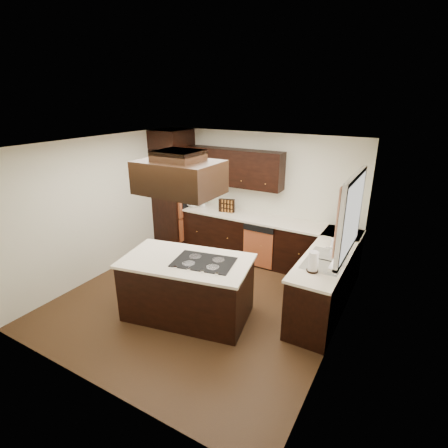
{
  "coord_description": "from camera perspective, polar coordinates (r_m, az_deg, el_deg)",
  "views": [
    {
      "loc": [
        2.79,
        -4.08,
        3.15
      ],
      "look_at": [
        0.1,
        0.6,
        1.15
      ],
      "focal_mm": 28.0,
      "sensor_mm": 36.0,
      "label": 1
    }
  ],
  "objects": [
    {
      "name": "mixing_bowl",
      "position": [
        7.44,
        -5.0,
        3.1
      ],
      "size": [
        0.34,
        0.34,
        0.07
      ],
      "primitive_type": "imported",
      "rotation": [
        0.0,
        0.0,
        -0.21
      ],
      "color": "white",
      "rests_on": "countertop_back"
    },
    {
      "name": "paper_towel",
      "position": [
        4.82,
        14.35,
        -6.0
      ],
      "size": [
        0.14,
        0.14,
        0.29
      ],
      "primitive_type": "cylinder",
      "rotation": [
        0.0,
        0.0,
        -0.02
      ],
      "color": "white",
      "rests_on": "countertop_right"
    },
    {
      "name": "sink_rim",
      "position": [
        5.23,
        16.17,
        -5.71
      ],
      "size": [
        0.52,
        0.84,
        0.01
      ],
      "primitive_type": "cube",
      "color": "silver",
      "rests_on": "countertop_right"
    },
    {
      "name": "cooktop",
      "position": [
        4.98,
        -3.33,
        -6.21
      ],
      "size": [
        0.94,
        0.72,
        0.01
      ],
      "primitive_type": "cube",
      "rotation": [
        0.0,
        0.0,
        0.2
      ],
      "color": "black",
      "rests_on": "island_top"
    },
    {
      "name": "wall_back",
      "position": [
        7.05,
        5.43,
        4.61
      ],
      "size": [
        4.2,
        0.02,
        2.5
      ],
      "primitive_type": "cube",
      "color": "beige",
      "rests_on": "ground"
    },
    {
      "name": "countertop_right",
      "position": [
        5.56,
        16.91,
        -4.49
      ],
      "size": [
        0.63,
        2.4,
        0.04
      ],
      "primitive_type": "cube",
      "color": "white",
      "rests_on": "base_cabinets_right"
    },
    {
      "name": "wall_right",
      "position": [
        4.55,
        18.59,
        -5.48
      ],
      "size": [
        0.02,
        4.2,
        2.5
      ],
      "primitive_type": "cube",
      "color": "beige",
      "rests_on": "ground"
    },
    {
      "name": "blender_pitcher",
      "position": [
        7.34,
        -3.5,
        4.48
      ],
      "size": [
        0.13,
        0.13,
        0.26
      ],
      "primitive_type": "cone",
      "color": "silver",
      "rests_on": "blender_base"
    },
    {
      "name": "soap_bottle",
      "position": [
        5.65,
        17.58,
        -2.73
      ],
      "size": [
        0.12,
        0.12,
        0.22
      ],
      "primitive_type": "imported",
      "rotation": [
        0.0,
        0.0,
        0.21
      ],
      "color": "white",
      "rests_on": "countertop_right"
    },
    {
      "name": "curtain_right",
      "position": [
        5.31,
        20.31,
        3.21
      ],
      "size": [
        0.02,
        0.34,
        0.9
      ],
      "primitive_type": "cube",
      "color": "beige",
      "rests_on": "wall_right"
    },
    {
      "name": "ceiling",
      "position": [
        4.98,
        -4.55,
        12.89
      ],
      "size": [
        4.2,
        4.2,
        0.02
      ],
      "primitive_type": "cube",
      "color": "white",
      "rests_on": "ground"
    },
    {
      "name": "wall_left",
      "position": [
        6.65,
        -19.48,
        2.54
      ],
      "size": [
        0.02,
        4.2,
        2.5
      ],
      "primitive_type": "cube",
      "color": "beige",
      "rests_on": "ground"
    },
    {
      "name": "hood_duct",
      "position": [
        4.49,
        -7.45,
        11.01
      ],
      "size": [
        0.55,
        0.5,
        0.13
      ],
      "primitive_type": "cube",
      "color": "black",
      "rests_on": "ceiling"
    },
    {
      "name": "floor",
      "position": [
        5.87,
        -3.86,
        -12.32
      ],
      "size": [
        4.2,
        4.2,
        0.02
      ],
      "primitive_type": "cube",
      "color": "#52341B",
      "rests_on": "ground"
    },
    {
      "name": "island",
      "position": [
        5.31,
        -5.99,
        -10.47
      ],
      "size": [
        1.95,
        1.31,
        0.88
      ],
      "primitive_type": "cube",
      "rotation": [
        0.0,
        0.0,
        0.2
      ],
      "color": "black",
      "rests_on": "floor"
    },
    {
      "name": "window_pane",
      "position": [
        4.92,
        20.34,
        1.26
      ],
      "size": [
        0.0,
        1.2,
        1.0
      ],
      "primitive_type": "cube",
      "color": "white",
      "rests_on": "wall_right"
    },
    {
      "name": "range_hood",
      "position": [
        4.55,
        -7.3,
        7.59
      ],
      "size": [
        1.05,
        0.72,
        0.42
      ],
      "primitive_type": "cube",
      "color": "black",
      "rests_on": "ceiling"
    },
    {
      "name": "wall_oven_face",
      "position": [
        7.44,
        -5.98,
        4.38
      ],
      "size": [
        0.05,
        0.62,
        0.78
      ],
      "primitive_type": "cube",
      "color": "#B7562E",
      "rests_on": "oven_column"
    },
    {
      "name": "window_frame",
      "position": [
        4.92,
        20.02,
        1.32
      ],
      "size": [
        0.06,
        1.32,
        1.12
      ],
      "primitive_type": "cube",
      "color": "white",
      "rests_on": "wall_right"
    },
    {
      "name": "spice_rack",
      "position": [
        7.05,
        0.44,
        3.03
      ],
      "size": [
        0.33,
        0.17,
        0.27
      ],
      "primitive_type": "cube",
      "rotation": [
        0.0,
        0.0,
        0.31
      ],
      "color": "black",
      "rests_on": "countertop_back"
    },
    {
      "name": "upper_cabinets",
      "position": [
        6.95,
        1.69,
        9.2
      ],
      "size": [
        2.0,
        0.34,
        0.72
      ],
      "primitive_type": "cube",
      "color": "black",
      "rests_on": "wall_back"
    },
    {
      "name": "oven_column",
      "position": [
        7.66,
        -8.1,
        4.29
      ],
      "size": [
        0.65,
        0.75,
        2.12
      ],
      "primitive_type": "cube",
      "color": "black",
      "rests_on": "floor"
    },
    {
      "name": "blender_base",
      "position": [
        7.39,
        -3.47,
        3.14
      ],
      "size": [
        0.15,
        0.15,
        0.1
      ],
      "primitive_type": "cylinder",
      "color": "silver",
      "rests_on": "countertop_back"
    },
    {
      "name": "dishwasher_front",
      "position": [
        6.7,
        5.57,
        -4.06
      ],
      "size": [
        0.6,
        0.05,
        0.72
      ],
      "primitive_type": "cube",
      "color": "#B7562E",
      "rests_on": "floor"
    },
    {
      "name": "base_cabinets_right",
      "position": [
        5.76,
        16.58,
        -8.69
      ],
      "size": [
        0.6,
        2.4,
        0.88
      ],
      "primitive_type": "cube",
      "color": "black",
      "rests_on": "floor"
    },
    {
      "name": "base_cabinets_back",
      "position": [
        7.04,
        4.41,
        -2.39
      ],
      "size": [
        2.93,
        0.6,
        0.88
      ],
      "primitive_type": "cube",
      "color": "black",
      "rests_on": "floor"
    },
    {
      "name": "wall_front",
      "position": [
        3.91,
        -21.94,
        -10.41
      ],
      "size": [
        4.2,
        0.02,
        2.5
      ],
      "primitive_type": "cube",
      "color": "beige",
      "rests_on": "ground"
    },
    {
      "name": "curtain_left",
      "position": [
        4.52,
        18.35,
        0.56
      ],
      "size": [
        0.02,
        0.34,
        0.9
      ],
      "primitive_type": "cube",
      "color": "beige",
      "rests_on": "wall_right"
    },
    {
      "name": "countertop_back",
      "position": [
        6.86,
        4.46,
        1.12
      ],
      "size": [
        2.93,
        0.63,
        0.04
      ],
      "primitive_type": "cube",
      "color": "white",
      "rests_on": "base_cabinets_back"
    },
    {
      "name": "island_top",
      "position": [
        5.09,
        -6.18,
        -6.01
      ],
      "size": [
        2.02,
        1.39,
        0.04
      ],
      "primitive_type": "cube",
      "rotation": [
        0.0,
        0.0,
        0.2
      ],
      "color": "white",
      "rests_on": "island"
    }
  ]
}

